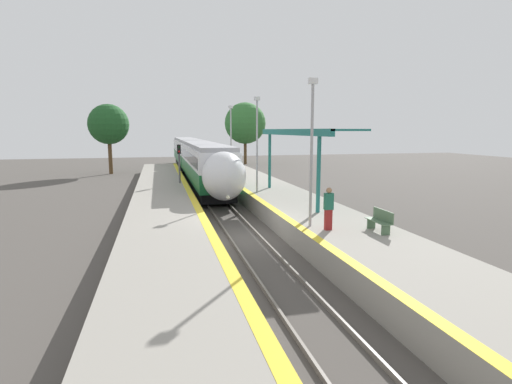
# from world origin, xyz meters

# --- Properties ---
(ground_plane) EXTENTS (120.00, 120.00, 0.00)m
(ground_plane) POSITION_xyz_m (0.00, 0.00, 0.00)
(ground_plane) COLOR #4C4742
(rail_left) EXTENTS (0.08, 90.00, 0.15)m
(rail_left) POSITION_xyz_m (-0.72, 0.00, 0.07)
(rail_left) COLOR slate
(rail_left) RESTS_ON ground_plane
(rail_right) EXTENTS (0.08, 90.00, 0.15)m
(rail_right) POSITION_xyz_m (0.72, 0.00, 0.07)
(rail_right) COLOR slate
(rail_right) RESTS_ON ground_plane
(train) EXTENTS (2.78, 41.95, 3.96)m
(train) POSITION_xyz_m (0.00, 25.26, 2.26)
(train) COLOR black
(train) RESTS_ON ground_plane
(platform_right) EXTENTS (4.20, 64.00, 1.02)m
(platform_right) POSITION_xyz_m (3.79, 0.00, 0.51)
(platform_right) COLOR gray
(platform_right) RESTS_ON ground_plane
(platform_left) EXTENTS (3.79, 64.00, 1.02)m
(platform_left) POSITION_xyz_m (-3.58, 0.00, 0.51)
(platform_left) COLOR gray
(platform_left) RESTS_ON ground_plane
(platform_bench) EXTENTS (0.44, 1.46, 0.89)m
(platform_bench) POSITION_xyz_m (4.77, -3.68, 1.48)
(platform_bench) COLOR #4C6B4C
(platform_bench) RESTS_ON platform_right
(person_waiting) EXTENTS (0.36, 0.23, 1.76)m
(person_waiting) POSITION_xyz_m (2.84, -2.93, 1.93)
(person_waiting) COLOR maroon
(person_waiting) RESTS_ON platform_right
(railway_signal) EXTENTS (0.28, 0.28, 3.97)m
(railway_signal) POSITION_xyz_m (-2.27, 13.42, 2.45)
(railway_signal) COLOR #59595E
(railway_signal) RESTS_ON ground_plane
(lamppost_near) EXTENTS (0.36, 0.20, 6.14)m
(lamppost_near) POSITION_xyz_m (2.38, -2.11, 4.48)
(lamppost_near) COLOR #9E9EA3
(lamppost_near) RESTS_ON platform_right
(lamppost_mid) EXTENTS (0.36, 0.20, 6.14)m
(lamppost_mid) POSITION_xyz_m (2.38, 7.32, 4.48)
(lamppost_mid) COLOR #9E9EA3
(lamppost_mid) RESTS_ON platform_right
(lamppost_far) EXTENTS (0.36, 0.20, 6.14)m
(lamppost_far) POSITION_xyz_m (2.38, 16.76, 4.48)
(lamppost_far) COLOR #9E9EA3
(lamppost_far) RESTS_ON platform_right
(station_canopy) EXTENTS (2.02, 11.87, 4.12)m
(station_canopy) POSITION_xyz_m (4.37, 4.90, 4.86)
(station_canopy) COLOR #1E6B66
(station_canopy) RESTS_ON platform_right
(background_tree_left) EXTENTS (4.58, 4.58, 8.01)m
(background_tree_left) POSITION_xyz_m (-9.23, 31.34, 5.69)
(background_tree_left) COLOR brown
(background_tree_left) RESTS_ON ground_plane
(background_tree_right) EXTENTS (6.07, 6.07, 9.09)m
(background_tree_right) POSITION_xyz_m (8.82, 40.65, 6.05)
(background_tree_right) COLOR brown
(background_tree_right) RESTS_ON ground_plane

